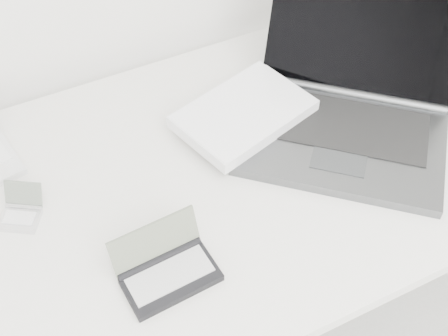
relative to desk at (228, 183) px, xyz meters
name	(u,v)px	position (x,y,z in m)	size (l,w,h in m)	color
desk	(228,183)	(0.00, 0.00, 0.00)	(1.60, 0.80, 0.73)	white
laptop_large	(321,111)	(0.24, 0.03, 0.09)	(0.68, 0.61, 0.27)	#4F5153
pda_silver	(21,212)	(-0.42, 0.07, 0.06)	(0.11, 0.11, 0.06)	silver
palmtop_charcoal	(166,269)	(-0.22, -0.18, 0.07)	(0.18, 0.13, 0.09)	black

